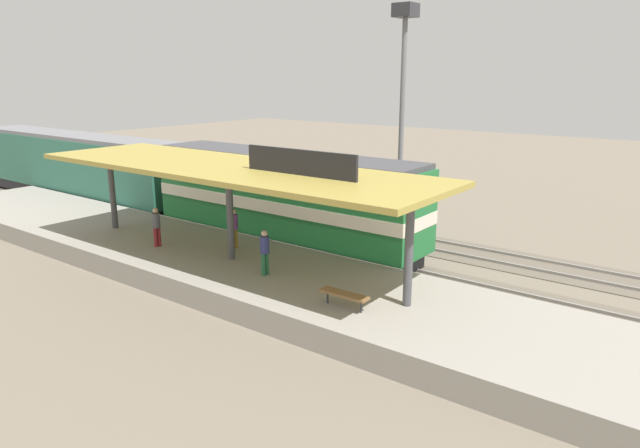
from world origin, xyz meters
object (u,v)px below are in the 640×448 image
platform_bench (344,295)px  light_mast (404,69)px  passenger_carriage_single (75,166)px  locomotive (284,199)px  person_boarding (265,250)px  person_walking (156,225)px  freight_car (238,178)px  person_waiting (234,227)px

platform_bench → light_mast: bearing=22.9°
platform_bench → passenger_carriage_single: size_ratio=0.08×
locomotive → person_boarding: locomotive is taller
person_walking → light_mast: bearing=-18.9°
passenger_carriage_single → freight_car: passenger_carriage_single is taller
person_walking → person_waiting: bearing=-57.3°
freight_car → person_waiting: bearing=-136.0°
person_waiting → person_boarding: (-1.72, -3.34, 0.00)m
person_walking → locomotive: bearing=-26.5°
passenger_carriage_single → person_waiting: (-3.49, -18.20, -0.46)m
light_mast → person_boarding: size_ratio=6.84×
passenger_carriage_single → person_waiting: size_ratio=11.70×
locomotive → light_mast: size_ratio=1.23×
locomotive → freight_car: size_ratio=1.20×
locomotive → person_boarding: (-5.20, -3.54, -0.56)m
light_mast → freight_car: bearing=108.7°
freight_car → light_mast: bearing=-71.3°
platform_bench → freight_car: 18.59m
locomotive → freight_car: locomotive is taller
platform_bench → locomotive: locomotive is taller
passenger_carriage_single → person_boarding: bearing=-103.6°
freight_car → locomotive: bearing=-121.2°
freight_car → person_waiting: 11.24m
platform_bench → freight_car: freight_car is taller
person_waiting → passenger_carriage_single: bearing=79.2°
platform_bench → light_mast: light_mast is taller
platform_bench → person_walking: person_walking is taller
light_mast → person_boarding: (-13.00, -1.70, -6.54)m
platform_bench → person_boarding: size_ratio=0.99×
person_boarding → platform_bench: bearing=-100.9°
locomotive → person_waiting: size_ratio=8.44×
light_mast → person_boarding: bearing=-172.5°
platform_bench → passenger_carriage_single: 26.37m
freight_car → light_mast: 11.86m
light_mast → person_waiting: 13.15m
freight_car → light_mast: light_mast is taller
person_walking → person_boarding: (0.11, -6.19, 0.00)m
light_mast → passenger_carriage_single: bearing=111.5°
platform_bench → locomotive: bearing=51.9°
person_walking → person_boarding: bearing=-89.0°
passenger_carriage_single → light_mast: size_ratio=1.71×
platform_bench → locomotive: size_ratio=0.12×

